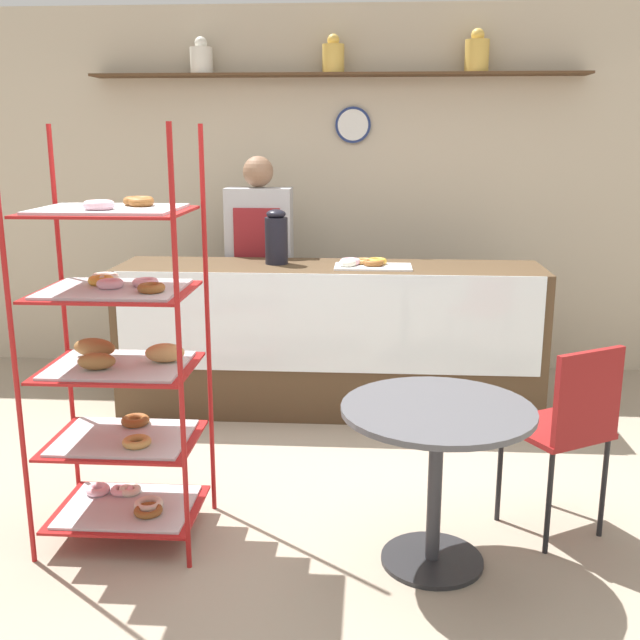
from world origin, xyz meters
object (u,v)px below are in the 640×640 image
(cafe_chair, at_px, (570,420))
(donut_tray_counter, at_px, (367,263))
(pastry_rack, at_px, (121,363))
(person_worker, at_px, (260,264))
(coffee_carafe, at_px, (276,237))
(cafe_table, at_px, (436,445))

(cafe_chair, bearing_deg, donut_tray_counter, -90.13)
(pastry_rack, height_order, person_worker, pastry_rack)
(pastry_rack, xyz_separation_m, coffee_carafe, (0.47, 1.73, 0.32))
(person_worker, bearing_deg, pastry_rack, -97.82)
(cafe_table, bearing_deg, donut_tray_counter, 99.65)
(person_worker, distance_m, cafe_table, 2.56)
(donut_tray_counter, bearing_deg, cafe_chair, -59.66)
(donut_tray_counter, bearing_deg, person_worker, 146.58)
(cafe_chair, distance_m, donut_tray_counter, 1.84)
(pastry_rack, height_order, donut_tray_counter, pastry_rack)
(pastry_rack, xyz_separation_m, cafe_chair, (1.96, 0.10, -0.25))
(pastry_rack, distance_m, person_worker, 2.17)
(pastry_rack, distance_m, coffee_carafe, 1.82)
(pastry_rack, bearing_deg, cafe_table, -6.46)
(cafe_chair, bearing_deg, coffee_carafe, -77.99)
(person_worker, bearing_deg, coffee_carafe, -67.54)
(person_worker, relative_size, coffee_carafe, 4.67)
(donut_tray_counter, bearing_deg, pastry_rack, -122.57)
(cafe_chair, xyz_separation_m, donut_tray_counter, (-0.91, 1.55, 0.43))
(person_worker, xyz_separation_m, donut_tray_counter, (0.76, -0.50, 0.09))
(person_worker, distance_m, coffee_carafe, 0.52)
(pastry_rack, distance_m, cafe_chair, 1.98)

